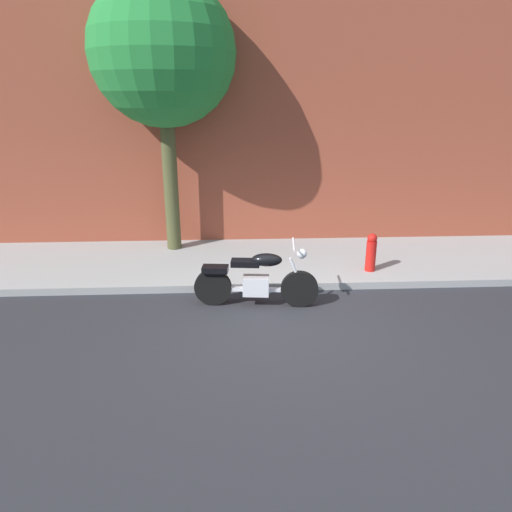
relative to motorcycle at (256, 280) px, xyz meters
name	(u,v)px	position (x,y,z in m)	size (l,w,h in m)	color
ground_plane	(285,323)	(0.43, -0.68, -0.47)	(60.00, 60.00, 0.00)	#28282D
sidewalk	(271,262)	(0.43, 2.00, -0.40)	(19.90, 2.84, 0.14)	#9A9A9A
building_facade	(267,43)	(0.43, 3.67, 4.03)	(19.90, 0.50, 9.01)	brown
motorcycle	(256,280)	(0.00, 0.00, 0.00)	(2.13, 0.70, 1.14)	black
street_tree	(163,54)	(-1.72, 2.84, 3.75)	(2.94, 2.94, 5.73)	#4A4B2B
fire_hydrant	(371,255)	(2.33, 1.20, -0.01)	(0.20, 0.20, 0.91)	red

